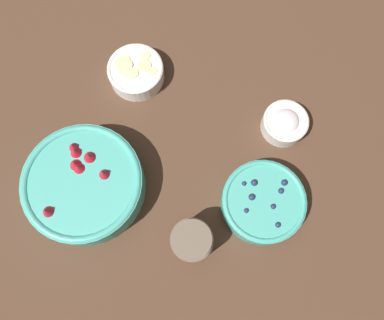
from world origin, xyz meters
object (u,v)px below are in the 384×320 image
at_px(bowl_blueberries, 263,202).
at_px(bowl_bananas, 136,72).
at_px(jar_chocolate, 192,241).
at_px(bowl_strawberries, 84,184).
at_px(bowl_cream, 285,123).

bearing_deg(bowl_blueberries, bowl_bananas, 135.20).
height_order(bowl_blueberries, jar_chocolate, jar_chocolate).
xyz_separation_m(bowl_strawberries, bowl_blueberries, (0.39, -0.02, -0.01)).
height_order(bowl_strawberries, bowl_blueberries, bowl_strawberries).
bearing_deg(bowl_bananas, bowl_cream, -17.80).
bearing_deg(bowl_strawberries, bowl_cream, 21.06).
bearing_deg(bowl_strawberries, jar_chocolate, -24.61).
bearing_deg(jar_chocolate, bowl_blueberries, 31.28).
xyz_separation_m(bowl_bananas, jar_chocolate, (0.16, -0.40, 0.02)).
distance_m(bowl_blueberries, jar_chocolate, 0.18).
bearing_deg(bowl_bananas, jar_chocolate, -68.54).
bearing_deg(bowl_strawberries, bowl_bananas, 73.44).
height_order(bowl_cream, jar_chocolate, jar_chocolate).
bearing_deg(bowl_cream, bowl_blueberries, -105.32).
distance_m(bowl_bananas, jar_chocolate, 0.43).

